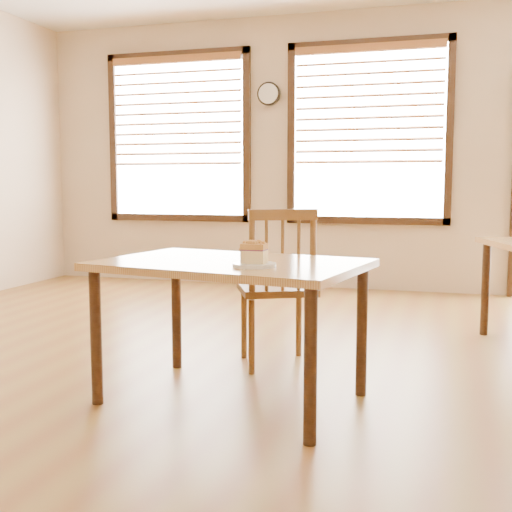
{
  "coord_description": "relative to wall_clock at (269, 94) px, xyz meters",
  "views": [
    {
      "loc": [
        1.12,
        -3.05,
        1.15
      ],
      "look_at": [
        0.23,
        -0.04,
        0.8
      ],
      "focal_mm": 45.0,
      "sensor_mm": 36.0,
      "label": 1
    }
  ],
  "objects": [
    {
      "name": "window_right",
      "position": [
        1.1,
        0.01,
        -0.34
      ],
      "size": [
        1.76,
        0.1,
        1.96
      ],
      "color": "white",
      "rests_on": "room_shell"
    },
    {
      "name": "cafe_chair_main",
      "position": [
        0.93,
        -3.16,
        -1.64
      ],
      "size": [
        0.61,
        0.61,
        1.01
      ],
      "rotation": [
        0.0,
        0.0,
        3.57
      ],
      "color": "brown",
      "rests_on": "ground"
    },
    {
      "name": "cake_slice",
      "position": [
        1.03,
        -4.03,
        -1.33
      ],
      "size": [
        0.13,
        0.09,
        0.11
      ],
      "rotation": [
        0.0,
        0.0,
        -0.02
      ],
      "color": "#EFD687",
      "rests_on": "plate"
    },
    {
      "name": "wall_clock",
      "position": [
        0.0,
        0.0,
        0.0
      ],
      "size": [
        0.26,
        0.05,
        0.26
      ],
      "color": "black",
      "rests_on": "room_shell"
    },
    {
      "name": "room_shell",
      "position": [
        0.8,
        -3.96,
        -0.32
      ],
      "size": [
        8.0,
        8.0,
        8.0
      ],
      "color": "beige",
      "rests_on": "ground"
    },
    {
      "name": "cafe_table_main",
      "position": [
        0.85,
        -3.84,
        -1.49
      ],
      "size": [
        1.48,
        1.11,
        0.75
      ],
      "rotation": [
        0.0,
        0.0,
        -0.18
      ],
      "color": "tan",
      "rests_on": "ground"
    },
    {
      "name": "ground",
      "position": [
        0.8,
        -3.96,
        -2.15
      ],
      "size": [
        8.0,
        8.0,
        0.0
      ],
      "primitive_type": "plane",
      "color": "brown"
    },
    {
      "name": "window_left",
      "position": [
        -1.1,
        0.01,
        -0.34
      ],
      "size": [
        1.76,
        0.1,
        1.96
      ],
      "color": "white",
      "rests_on": "room_shell"
    },
    {
      "name": "plate",
      "position": [
        1.03,
        -4.03,
        -1.39
      ],
      "size": [
        0.21,
        0.21,
        0.02
      ],
      "color": "white",
      "rests_on": "cafe_table_main"
    }
  ]
}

